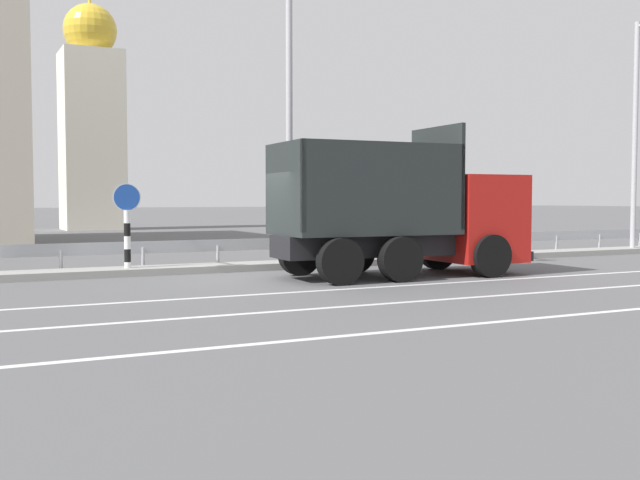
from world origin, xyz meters
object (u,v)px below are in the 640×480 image
object	(u,v)px
church_tower	(92,120)
street_lamp_2	(292,102)
street_lamp_3	(639,125)
dump_truck	(425,223)
median_road_sign	(127,227)

from	to	relation	value
church_tower	street_lamp_2	bearing A→B (deg)	-89.52
street_lamp_3	church_tower	xyz separation A→B (m)	(-13.54, 29.59, 2.36)
street_lamp_2	church_tower	xyz separation A→B (m)	(-0.25, 29.75, 2.33)
street_lamp_2	church_tower	world-z (taller)	church_tower
dump_truck	median_road_sign	xyz separation A→B (m)	(-6.66, 3.25, -0.12)
median_road_sign	church_tower	distance (m)	30.19
church_tower	dump_truck	bearing A→B (deg)	-85.46
church_tower	street_lamp_3	bearing A→B (deg)	-65.41
street_lamp_3	street_lamp_2	bearing A→B (deg)	-179.35
median_road_sign	street_lamp_2	distance (m)	5.44
dump_truck	church_tower	bearing A→B (deg)	-173.26
street_lamp_2	church_tower	size ratio (longest dim) A/B	0.54
dump_truck	median_road_sign	size ratio (longest dim) A/B	2.80
dump_truck	street_lamp_2	xyz separation A→B (m)	(-2.35, 2.88, 3.18)
street_lamp_3	church_tower	world-z (taller)	church_tower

